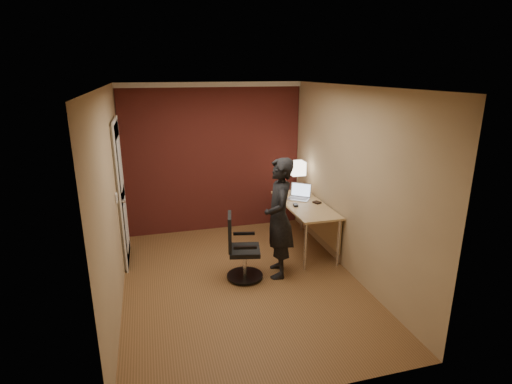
{
  "coord_description": "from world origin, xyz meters",
  "views": [
    {
      "loc": [
        -1.05,
        -4.58,
        2.68
      ],
      "look_at": [
        0.35,
        0.55,
        1.05
      ],
      "focal_mm": 28.0,
      "sensor_mm": 36.0,
      "label": 1
    }
  ],
  "objects_px": {
    "laptop": "(299,194)",
    "person": "(279,218)",
    "wallet": "(317,202)",
    "office_chair": "(240,251)",
    "desk": "(309,211)",
    "mouse": "(296,205)",
    "desk_lamp": "(297,169)"
  },
  "relations": [
    {
      "from": "desk",
      "to": "person",
      "type": "xyz_separation_m",
      "value": [
        -0.72,
        -0.7,
        0.21
      ]
    },
    {
      "from": "desk_lamp",
      "to": "mouse",
      "type": "xyz_separation_m",
      "value": [
        -0.25,
        -0.62,
        -0.4
      ]
    },
    {
      "from": "desk_lamp",
      "to": "person",
      "type": "bearing_deg",
      "value": -120.25
    },
    {
      "from": "wallet",
      "to": "office_chair",
      "type": "bearing_deg",
      "value": -154.23
    },
    {
      "from": "desk_lamp",
      "to": "laptop",
      "type": "xyz_separation_m",
      "value": [
        -0.06,
        -0.27,
        -0.35
      ]
    },
    {
      "from": "desk",
      "to": "office_chair",
      "type": "relative_size",
      "value": 1.69
    },
    {
      "from": "desk_lamp",
      "to": "office_chair",
      "type": "height_order",
      "value": "desk_lamp"
    },
    {
      "from": "laptop",
      "to": "person",
      "type": "bearing_deg",
      "value": -124.54
    },
    {
      "from": "desk",
      "to": "laptop",
      "type": "distance_m",
      "value": 0.33
    },
    {
      "from": "wallet",
      "to": "person",
      "type": "bearing_deg",
      "value": -141.34
    },
    {
      "from": "laptop",
      "to": "mouse",
      "type": "xyz_separation_m",
      "value": [
        -0.2,
        -0.35,
        -0.05
      ]
    },
    {
      "from": "desk",
      "to": "office_chair",
      "type": "xyz_separation_m",
      "value": [
        -1.24,
        -0.69,
        -0.21
      ]
    },
    {
      "from": "laptop",
      "to": "person",
      "type": "distance_m",
      "value": 1.17
    },
    {
      "from": "mouse",
      "to": "office_chair",
      "type": "distance_m",
      "value": 1.22
    },
    {
      "from": "laptop",
      "to": "wallet",
      "type": "distance_m",
      "value": 0.35
    },
    {
      "from": "desk",
      "to": "desk_lamp",
      "type": "bearing_deg",
      "value": 89.3
    },
    {
      "from": "desk_lamp",
      "to": "laptop",
      "type": "bearing_deg",
      "value": -101.97
    },
    {
      "from": "wallet",
      "to": "person",
      "type": "relative_size",
      "value": 0.07
    },
    {
      "from": "desk",
      "to": "office_chair",
      "type": "height_order",
      "value": "office_chair"
    },
    {
      "from": "mouse",
      "to": "person",
      "type": "relative_size",
      "value": 0.06
    },
    {
      "from": "laptop",
      "to": "mouse",
      "type": "bearing_deg",
      "value": -119.28
    },
    {
      "from": "desk",
      "to": "person",
      "type": "bearing_deg",
      "value": -135.71
    },
    {
      "from": "desk_lamp",
      "to": "wallet",
      "type": "height_order",
      "value": "desk_lamp"
    },
    {
      "from": "office_chair",
      "to": "person",
      "type": "height_order",
      "value": "person"
    },
    {
      "from": "mouse",
      "to": "office_chair",
      "type": "xyz_separation_m",
      "value": [
        -0.99,
        -0.6,
        -0.35
      ]
    },
    {
      "from": "laptop",
      "to": "mouse",
      "type": "height_order",
      "value": "laptop"
    },
    {
      "from": "desk_lamp",
      "to": "mouse",
      "type": "height_order",
      "value": "desk_lamp"
    },
    {
      "from": "mouse",
      "to": "desk_lamp",
      "type": "bearing_deg",
      "value": 76.15
    },
    {
      "from": "wallet",
      "to": "laptop",
      "type": "bearing_deg",
      "value": 120.02
    },
    {
      "from": "desk_lamp",
      "to": "office_chair",
      "type": "distance_m",
      "value": 1.91
    },
    {
      "from": "office_chair",
      "to": "wallet",
      "type": "bearing_deg",
      "value": 25.77
    },
    {
      "from": "laptop",
      "to": "wallet",
      "type": "xyz_separation_m",
      "value": [
        0.17,
        -0.3,
        -0.05
      ]
    }
  ]
}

